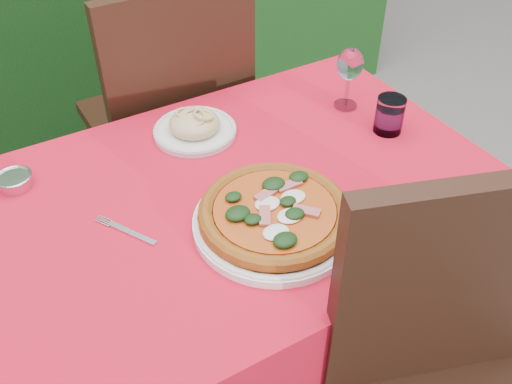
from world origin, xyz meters
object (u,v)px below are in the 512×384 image
pasta_plate (195,127)px  steel_ramekin (15,182)px  wine_glass (350,67)px  fork (132,233)px  water_glass (389,116)px  chair_far (172,110)px  pizza_plate (274,216)px

pasta_plate → steel_ramekin: pasta_plate is taller
wine_glass → steel_ramekin: wine_glass is taller
fork → steel_ramekin: size_ratio=2.21×
pasta_plate → water_glass: 0.52m
chair_far → pasta_plate: 0.39m
pizza_plate → wine_glass: wine_glass is taller
chair_far → steel_ramekin: size_ratio=13.32×
fork → steel_ramekin: bearing=91.9°
wine_glass → fork: wine_glass is taller
chair_far → steel_ramekin: bearing=31.4°
pizza_plate → pasta_plate: size_ratio=1.71×
wine_glass → fork: 0.75m
pizza_plate → fork: bearing=154.3°
chair_far → steel_ramekin: chair_far is taller
chair_far → fork: 0.74m
wine_glass → pizza_plate: bearing=-143.9°
wine_glass → steel_ramekin: size_ratio=2.26×
chair_far → wine_glass: bearing=128.9°
water_glass → pasta_plate: bearing=151.3°
chair_far → steel_ramekin: (-0.54, -0.33, 0.16)m
pasta_plate → water_glass: size_ratio=2.23×
fork → pizza_plate: bearing=-55.5°
chair_far → pasta_plate: chair_far is taller
pizza_plate → pasta_plate: 0.41m
fork → steel_ramekin: 0.35m
pizza_plate → fork: 0.31m
chair_far → pasta_plate: size_ratio=4.74×
pizza_plate → steel_ramekin: size_ratio=4.79×
pizza_plate → fork: pizza_plate is taller
chair_far → water_glass: (0.39, -0.60, 0.19)m
wine_glass → fork: bearing=-165.7°
water_glass → wine_glass: wine_glass is taller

